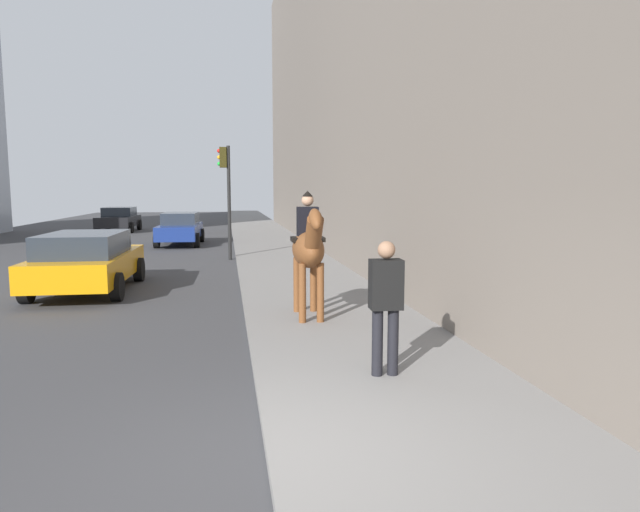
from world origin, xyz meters
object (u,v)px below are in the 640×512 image
object	(u,v)px
pedestrian_greeting	(386,299)
car_far_lane	(119,219)
car_mid_lane	(180,228)
traffic_light_near_curb	(226,184)
mounted_horse_near	(309,248)
car_near_lane	(87,260)

from	to	relation	value
pedestrian_greeting	car_far_lane	world-z (taller)	pedestrian_greeting
car_mid_lane	car_far_lane	size ratio (longest dim) A/B	1.03
traffic_light_near_curb	mounted_horse_near	bearing A→B (deg)	-171.70
car_mid_lane	traffic_light_near_curb	world-z (taller)	traffic_light_near_curb
pedestrian_greeting	car_near_lane	xyz separation A→B (m)	(7.43, 5.26, -0.33)
car_far_lane	traffic_light_near_curb	distance (m)	16.31
pedestrian_greeting	traffic_light_near_curb	world-z (taller)	traffic_light_near_curb
car_near_lane	car_far_lane	size ratio (longest dim) A/B	1.04
pedestrian_greeting	traffic_light_near_curb	xyz separation A→B (m)	(13.16, 1.91, 1.56)
mounted_horse_near	traffic_light_near_curb	world-z (taller)	traffic_light_near_curb
pedestrian_greeting	car_near_lane	bearing A→B (deg)	37.98
pedestrian_greeting	car_far_lane	size ratio (longest dim) A/B	0.40
car_near_lane	traffic_light_near_curb	world-z (taller)	traffic_light_near_curb
car_mid_lane	traffic_light_near_curb	size ratio (longest dim) A/B	1.11
mounted_horse_near	traffic_light_near_curb	distance (m)	10.02
car_far_lane	traffic_light_near_curb	xyz separation A→B (m)	(-14.91, -6.33, 1.90)
traffic_light_near_curb	pedestrian_greeting	bearing A→B (deg)	-171.72
mounted_horse_near	car_far_lane	bearing A→B (deg)	-161.56
pedestrian_greeting	car_near_lane	size ratio (longest dim) A/B	0.38
car_far_lane	traffic_light_near_curb	size ratio (longest dim) A/B	1.08
mounted_horse_near	car_mid_lane	distance (m)	16.17
traffic_light_near_curb	car_mid_lane	bearing A→B (deg)	19.24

